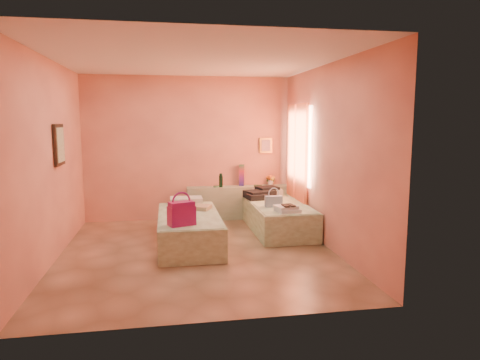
% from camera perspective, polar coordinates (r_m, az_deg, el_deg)
% --- Properties ---
extents(ground, '(4.50, 4.50, 0.00)m').
position_cam_1_polar(ground, '(6.50, -5.63, -9.56)').
color(ground, tan).
rests_on(ground, ground).
extents(room_walls, '(4.02, 4.51, 2.81)m').
position_cam_1_polar(room_walls, '(6.78, -4.45, 6.54)').
color(room_walls, '#F4A382').
rests_on(room_walls, ground).
extents(headboard_ledge, '(2.05, 0.30, 0.65)m').
position_cam_1_polar(headboard_ledge, '(8.56, -0.19, -2.99)').
color(headboard_ledge, '#A2B090').
rests_on(headboard_ledge, ground).
extents(bed_left, '(0.90, 2.00, 0.50)m').
position_cam_1_polar(bed_left, '(6.81, -6.81, -6.58)').
color(bed_left, '#C5E7B9').
rests_on(bed_left, ground).
extents(bed_right, '(0.90, 2.00, 0.50)m').
position_cam_1_polar(bed_right, '(7.68, 5.02, -4.88)').
color(bed_right, '#C5E7B9').
rests_on(bed_right, ground).
extents(water_bottle, '(0.09, 0.09, 0.26)m').
position_cam_1_polar(water_bottle, '(8.38, -2.58, -0.08)').
color(water_bottle, '#133623').
rests_on(water_bottle, headboard_ledge).
extents(rainbow_box, '(0.12, 0.12, 0.43)m').
position_cam_1_polar(rainbow_box, '(8.55, 0.23, 0.65)').
color(rainbow_box, '#98125C').
rests_on(rainbow_box, headboard_ledge).
extents(small_dish, '(0.12, 0.12, 0.03)m').
position_cam_1_polar(small_dish, '(8.40, -3.18, -0.86)').
color(small_dish, '#4A885F').
rests_on(small_dish, headboard_ledge).
extents(green_book, '(0.18, 0.15, 0.03)m').
position_cam_1_polar(green_book, '(8.51, 2.41, -0.76)').
color(green_book, '#234228').
rests_on(green_book, headboard_ledge).
extents(flower_vase, '(0.25, 0.25, 0.24)m').
position_cam_1_polar(flower_vase, '(8.66, 4.10, 0.12)').
color(flower_vase, white).
rests_on(flower_vase, headboard_ledge).
extents(magenta_handbag, '(0.41, 0.31, 0.34)m').
position_cam_1_polar(magenta_handbag, '(6.03, -7.80, -4.42)').
color(magenta_handbag, '#98125C').
rests_on(magenta_handbag, bed_left).
extents(khaki_garment, '(0.47, 0.43, 0.06)m').
position_cam_1_polar(khaki_garment, '(7.09, -5.55, -3.63)').
color(khaki_garment, tan).
rests_on(khaki_garment, bed_left).
extents(clothes_pile, '(0.72, 0.72, 0.17)m').
position_cam_1_polar(clothes_pile, '(8.12, 2.98, -1.73)').
color(clothes_pile, black).
rests_on(clothes_pile, bed_right).
extents(blue_handbag, '(0.29, 0.13, 0.19)m').
position_cam_1_polar(blue_handbag, '(7.26, 4.50, -2.86)').
color(blue_handbag, '#3E6196').
rests_on(blue_handbag, bed_right).
extents(towel_stack, '(0.40, 0.36, 0.10)m').
position_cam_1_polar(towel_stack, '(6.89, 6.35, -3.84)').
color(towel_stack, silver).
rests_on(towel_stack, bed_right).
extents(sandal_pair, '(0.17, 0.22, 0.02)m').
position_cam_1_polar(sandal_pair, '(6.85, 6.47, -3.39)').
color(sandal_pair, black).
rests_on(sandal_pair, towel_stack).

